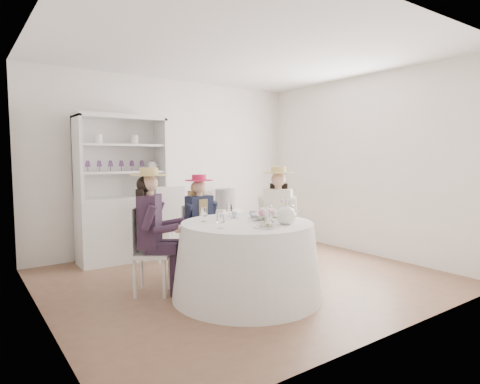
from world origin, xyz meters
TOP-DOWN VIEW (x-y plane):
  - ground at (0.00, 0.00)m, footprint 4.50×4.50m
  - ceiling at (0.00, 0.00)m, footprint 4.50×4.50m
  - wall_back at (0.00, 2.00)m, footprint 4.50×0.00m
  - wall_front at (0.00, -2.00)m, footprint 4.50×0.00m
  - wall_left at (-2.25, 0.00)m, footprint 0.00×4.50m
  - wall_right at (2.25, 0.00)m, footprint 0.00×4.50m
  - tea_table at (-0.37, -0.55)m, footprint 1.59×1.59m
  - hutch at (-0.94, 1.68)m, footprint 1.32×0.71m
  - side_table at (0.82, 1.69)m, footprint 0.43×0.43m
  - hatbox at (0.82, 1.69)m, footprint 0.40×0.40m
  - guest_left at (-1.15, 0.10)m, footprint 0.59×0.56m
  - guest_mid at (-0.35, 0.48)m, footprint 0.46×0.48m
  - guest_right at (0.51, -0.02)m, footprint 0.58×0.56m
  - spare_chair at (-0.41, 1.30)m, footprint 0.47×0.47m
  - teacup_a at (-0.58, -0.35)m, footprint 0.10×0.10m
  - teacup_b at (-0.33, -0.25)m, footprint 0.07×0.07m
  - teacup_c at (-0.14, -0.35)m, footprint 0.09×0.09m
  - flower_bowl at (-0.15, -0.54)m, footprint 0.26×0.26m
  - flower_arrangement at (-0.17, -0.62)m, footprint 0.18×0.18m
  - table_teapot at (-0.12, -0.88)m, footprint 0.28×0.20m
  - sandwich_plate at (-0.40, -0.90)m, footprint 0.25×0.25m
  - cupcake_stand at (0.13, -0.60)m, footprint 0.22×0.22m
  - stemware_set at (-0.37, -0.55)m, footprint 0.94×0.98m

SIDE VIEW (x-z plane):
  - ground at x=0.00m, z-range 0.00..0.00m
  - side_table at x=0.82m, z-range 0.00..0.62m
  - tea_table at x=-0.37m, z-range 0.00..0.79m
  - spare_chair at x=-0.41m, z-range 0.04..1.11m
  - guest_mid at x=-0.35m, z-range 0.08..1.34m
  - hutch at x=-0.94m, z-range -0.30..1.76m
  - guest_right at x=0.51m, z-range 0.09..1.44m
  - guest_left at x=-1.15m, z-range 0.09..1.45m
  - hatbox at x=0.82m, z-range 0.62..0.95m
  - sandwich_plate at x=-0.40m, z-range 0.78..0.84m
  - flower_bowl at x=-0.15m, z-range 0.80..0.85m
  - teacup_b at x=-0.33m, z-range 0.80..0.86m
  - teacup_a at x=-0.58m, z-range 0.80..0.86m
  - teacup_c at x=-0.14m, z-range 0.80..0.87m
  - stemware_set at x=-0.37m, z-range 0.80..0.95m
  - cupcake_stand at x=0.13m, z-range 0.77..0.98m
  - flower_arrangement at x=-0.17m, z-range 0.85..0.92m
  - table_teapot at x=-0.12m, z-range 0.78..0.99m
  - wall_back at x=0.00m, z-range -0.90..3.60m
  - wall_front at x=0.00m, z-range -0.90..3.60m
  - wall_left at x=-2.25m, z-range -0.90..3.60m
  - wall_right at x=2.25m, z-range -0.90..3.60m
  - ceiling at x=0.00m, z-range 2.70..2.70m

